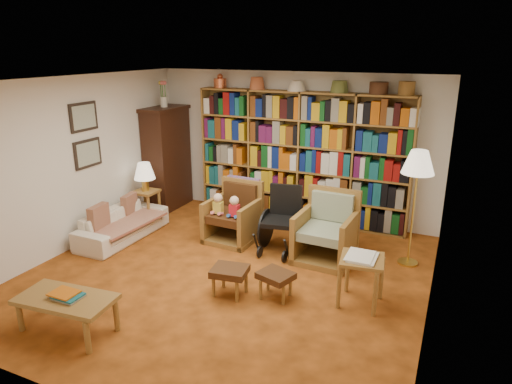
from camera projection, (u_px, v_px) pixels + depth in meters
The scene contains 23 objects.
floor at pixel (226, 275), 6.03m from camera, with size 5.00×5.00×0.00m, color #B75B1C.
ceiling at pixel (222, 81), 5.27m from camera, with size 5.00×5.00×0.00m, color white.
wall_back at pixel (293, 146), 7.82m from camera, with size 5.00×5.00×0.00m, color silver.
wall_front at pixel (70, 270), 3.48m from camera, with size 5.00×5.00×0.00m, color silver.
wall_left at pixel (72, 164), 6.63m from camera, with size 5.00×5.00×0.00m, color silver.
wall_right at pixel (439, 213), 4.68m from camera, with size 5.00×5.00×0.00m, color silver.
bookshelf at pixel (300, 154), 7.62m from camera, with size 3.60×0.30×2.42m.
curio_cabinet at pixel (167, 157), 8.36m from camera, with size 0.50×0.95×2.40m.
framed_pictures at pixel (86, 135), 6.77m from camera, with size 0.03×0.52×0.97m.
sofa at pixel (123, 224), 7.13m from camera, with size 0.62×1.59×0.46m, color beige.
sofa_throw at pixel (125, 221), 7.09m from camera, with size 0.68×1.26×0.04m, color beige.
cushion_left at pixel (129, 203), 7.42m from camera, with size 0.11×0.34×0.34m, color maroon.
cushion_right at pixel (99, 217), 6.81m from camera, with size 0.12×0.38×0.38m, color maroon.
side_table_lamp at pixel (146, 199), 7.78m from camera, with size 0.38×0.38×0.55m.
table_lamp at pixel (144, 172), 7.63m from camera, with size 0.36×0.36×0.49m.
armchair_leather at pixel (235, 215), 7.10m from camera, with size 0.76×0.81×0.92m.
armchair_sage at pixel (327, 233), 6.45m from camera, with size 0.80×0.83×0.96m.
wheelchair at pixel (282, 221), 6.67m from camera, with size 0.56×0.78×0.97m.
floor_lamp at pixel (418, 167), 5.93m from camera, with size 0.43×0.43×1.61m.
side_table_papers at pixel (362, 266), 5.22m from camera, with size 0.54×0.54×0.61m.
footstool_a at pixel (230, 273), 5.47m from camera, with size 0.47×0.41×0.36m.
footstool_b at pixel (276, 277), 5.41m from camera, with size 0.47×0.43×0.33m.
coffee_table at pixel (66, 301), 4.75m from camera, with size 1.06×0.60×0.45m.
Camera 1 is at (2.58, -4.77, 2.88)m, focal length 32.00 mm.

